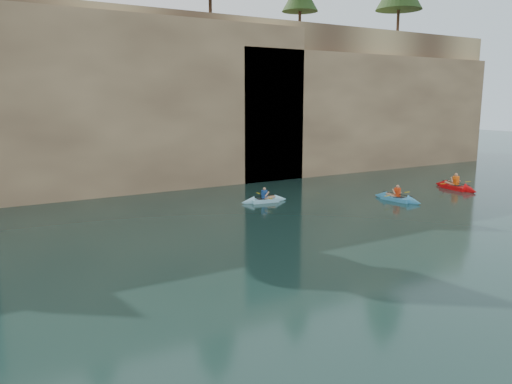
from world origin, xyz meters
TOP-DOWN VIEW (x-y plane):
  - ground at (0.00, 0.00)m, footprint 160.00×160.00m
  - cliff at (0.00, 30.00)m, footprint 70.00×16.00m
  - cliff_slab_center at (2.00, 22.60)m, footprint 24.00×2.40m
  - cliff_slab_east at (22.00, 22.60)m, footprint 26.00×2.40m
  - sea_cave_center at (-4.00, 21.95)m, footprint 3.50×1.00m
  - sea_cave_east at (10.00, 21.95)m, footprint 5.00×1.00m
  - kayaker_red_far at (19.99, 12.33)m, footprint 2.60×3.71m
  - kayaker_ltblue_mid at (6.79, 15.26)m, footprint 2.94×2.17m
  - kayaker_blue_east at (13.79, 11.61)m, footprint 2.32×3.37m

SIDE VIEW (x-z plane):
  - ground at x=0.00m, z-range 0.00..0.00m
  - kayaker_ltblue_mid at x=6.79m, z-range -0.41..0.68m
  - kayaker_blue_east at x=13.79m, z-range -0.44..0.73m
  - kayaker_red_far at x=19.99m, z-range -0.51..0.83m
  - sea_cave_center at x=-4.00m, z-range 0.00..3.20m
  - sea_cave_east at x=10.00m, z-range 0.00..4.50m
  - cliff_slab_east at x=22.00m, z-range 0.00..9.84m
  - cliff_slab_center at x=2.00m, z-range 0.00..11.40m
  - cliff at x=0.00m, z-range 0.00..12.00m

